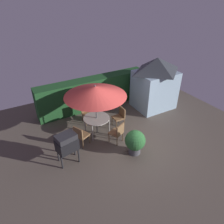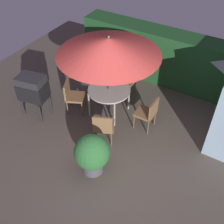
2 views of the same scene
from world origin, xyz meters
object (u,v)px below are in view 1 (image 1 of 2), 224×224
chair_near_shed (120,116)px  chair_far_side (87,112)px  potted_plant_by_shed (135,141)px  patio_table (97,119)px  garden_shed (155,83)px  chair_toward_hedge (81,135)px  patio_umbrella (95,91)px  chair_toward_house (118,132)px  bbq_grill (67,143)px

chair_near_shed → chair_far_side: size_ratio=1.00×
potted_plant_by_shed → patio_table: bearing=110.4°
garden_shed → chair_near_shed: 2.66m
garden_shed → chair_near_shed: bearing=-165.1°
chair_near_shed → chair_toward_hedge: 2.08m
patio_umbrella → chair_toward_house: patio_umbrella is taller
patio_umbrella → bbq_grill: patio_umbrella is taller
patio_umbrella → garden_shed: bearing=10.1°
garden_shed → patio_table: bearing=-169.9°
bbq_grill → chair_toward_hedge: (0.74, 0.62, -0.33)m
bbq_grill → potted_plant_by_shed: (2.32, -0.79, -0.30)m
chair_near_shed → chair_toward_hedge: size_ratio=1.00×
chair_toward_hedge → potted_plant_by_shed: size_ratio=0.92×
patio_table → chair_toward_hedge: chair_toward_hedge is taller
patio_table → patio_umbrella: 1.30m
chair_near_shed → chair_toward_house: 1.20m
patio_table → potted_plant_by_shed: size_ratio=1.13×
bbq_grill → chair_toward_house: bearing=1.3°
chair_far_side → chair_toward_house: (0.44, -2.00, 0.00)m
chair_far_side → potted_plant_by_shed: potted_plant_by_shed is taller
bbq_grill → chair_near_shed: bbq_grill is taller
patio_table → chair_far_side: bearing=89.9°
patio_table → potted_plant_by_shed: (0.68, -1.83, -0.16)m
patio_table → patio_umbrella: (-0.00, 0.00, 1.30)m
chair_near_shed → potted_plant_by_shed: (-0.46, -1.82, 0.02)m
garden_shed → chair_toward_hedge: size_ratio=2.91×
patio_umbrella → chair_far_side: bearing=89.9°
bbq_grill → chair_toward_hedge: size_ratio=1.33×
garden_shed → patio_umbrella: garden_shed is taller
patio_umbrella → chair_toward_hedge: size_ratio=2.74×
chair_toward_house → potted_plant_by_shed: bearing=-73.8°
garden_shed → chair_toward_house: 3.64m
patio_table → bbq_grill: 1.95m
garden_shed → patio_table: size_ratio=2.37×
chair_toward_hedge → chair_near_shed: bearing=11.2°
bbq_grill → potted_plant_by_shed: size_ratio=1.23×
chair_toward_house → patio_table: bearing=113.9°
chair_near_shed → chair_toward_house: same height
garden_shed → chair_far_side: (-3.58, 0.38, -0.82)m
chair_toward_hedge → bbq_grill: bearing=-140.0°
patio_umbrella → chair_toward_hedge: bearing=-155.2°
garden_shed → potted_plant_by_shed: (-2.90, -2.47, -0.79)m
garden_shed → potted_plant_by_shed: garden_shed is taller
patio_table → chair_far_side: (0.00, 1.02, -0.18)m
patio_table → chair_near_shed: bearing=-0.6°
bbq_grill → chair_near_shed: size_ratio=1.33×
garden_shed → patio_umbrella: bearing=-169.9°
garden_shed → potted_plant_by_shed: 3.89m
potted_plant_by_shed → chair_toward_hedge: bearing=138.3°
bbq_grill → chair_far_side: 2.65m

